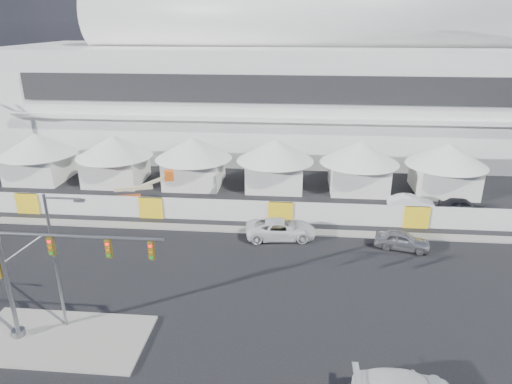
# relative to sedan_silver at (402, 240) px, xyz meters

# --- Properties ---
(ground) EXTENTS (160.00, 160.00, 0.00)m
(ground) POSITION_rel_sedan_silver_xyz_m (-15.96, -10.25, -0.73)
(ground) COLOR black
(ground) RESTS_ON ground
(median_island) EXTENTS (10.00, 5.00, 0.15)m
(median_island) POSITION_rel_sedan_silver_xyz_m (-21.96, -13.25, -0.66)
(median_island) COLOR gray
(median_island) RESTS_ON ground
(far_curb) EXTENTS (80.00, 1.20, 0.12)m
(far_curb) POSITION_rel_sedan_silver_xyz_m (4.04, 2.25, -0.67)
(far_curb) COLOR gray
(far_curb) RESTS_ON ground
(stadium) EXTENTS (80.00, 24.80, 21.98)m
(stadium) POSITION_rel_sedan_silver_xyz_m (-7.25, 31.25, 8.72)
(stadium) COLOR silver
(stadium) RESTS_ON ground
(tent_row) EXTENTS (53.40, 8.40, 5.40)m
(tent_row) POSITION_rel_sedan_silver_xyz_m (-15.46, 13.75, 2.41)
(tent_row) COLOR silver
(tent_row) RESTS_ON ground
(hoarding_fence) EXTENTS (70.00, 0.25, 2.00)m
(hoarding_fence) POSITION_rel_sedan_silver_xyz_m (-9.96, 4.25, 0.27)
(hoarding_fence) COLOR silver
(hoarding_fence) RESTS_ON ground
(sedan_silver) EXTENTS (2.62, 4.58, 1.47)m
(sedan_silver) POSITION_rel_sedan_silver_xyz_m (0.00, 0.00, 0.00)
(sedan_silver) COLOR #9A9A9E
(sedan_silver) RESTS_ON ground
(pickup_curb) EXTENTS (3.37, 6.19, 1.65)m
(pickup_curb) POSITION_rel_sedan_silver_xyz_m (-9.79, 1.07, 0.09)
(pickup_curb) COLOR white
(pickup_curb) RESTS_ON ground
(lot_car_a) EXTENTS (1.82, 4.50, 1.45)m
(lot_car_a) POSITION_rel_sedan_silver_xyz_m (2.53, 8.28, -0.01)
(lot_car_a) COLOR silver
(lot_car_a) RESTS_ON ground
(lot_car_b) EXTENTS (2.07, 4.55, 1.51)m
(lot_car_b) POSITION_rel_sedan_silver_xyz_m (7.22, 7.81, 0.02)
(lot_car_b) COLOR black
(lot_car_b) RESTS_ON ground
(traffic_mast) EXTENTS (9.49, 0.73, 7.56)m
(traffic_mast) POSITION_rel_sedan_silver_xyz_m (-22.50, -13.29, 3.59)
(traffic_mast) COLOR slate
(traffic_mast) RESTS_ON median_island
(streetlight_median) EXTENTS (2.33, 0.23, 8.42)m
(streetlight_median) POSITION_rel_sedan_silver_xyz_m (-21.96, -12.08, 4.25)
(streetlight_median) COLOR slate
(streetlight_median) RESTS_ON median_island
(boom_lift) EXTENTS (7.10, 2.59, 3.48)m
(boom_lift) POSITION_rel_sedan_silver_xyz_m (-24.86, 6.26, 0.20)
(boom_lift) COLOR orange
(boom_lift) RESTS_ON ground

